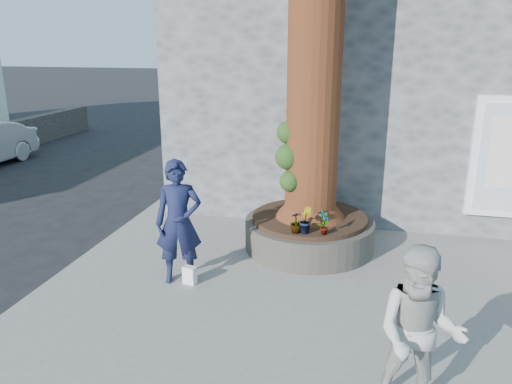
# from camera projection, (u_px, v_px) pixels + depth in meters

# --- Properties ---
(ground) EXTENTS (120.00, 120.00, 0.00)m
(ground) POSITION_uv_depth(u_px,v_px,m) (237.00, 301.00, 7.40)
(ground) COLOR black
(ground) RESTS_ON ground
(pavement) EXTENTS (9.00, 8.00, 0.12)m
(pavement) POSITION_uv_depth(u_px,v_px,m) (344.00, 278.00, 7.99)
(pavement) COLOR slate
(pavement) RESTS_ON ground
(yellow_line) EXTENTS (0.10, 30.00, 0.01)m
(yellow_line) POSITION_uv_depth(u_px,v_px,m) (89.00, 255.00, 9.00)
(yellow_line) COLOR yellow
(yellow_line) RESTS_ON ground
(stone_shop) EXTENTS (10.30, 8.30, 6.30)m
(stone_shop) POSITION_uv_depth(u_px,v_px,m) (406.00, 63.00, 12.64)
(stone_shop) COLOR #4D5153
(stone_shop) RESTS_ON ground
(planter) EXTENTS (2.30, 2.30, 0.60)m
(planter) POSITION_uv_depth(u_px,v_px,m) (309.00, 232.00, 8.97)
(planter) COLOR black
(planter) RESTS_ON pavement
(man) EXTENTS (0.81, 0.65, 1.92)m
(man) POSITION_uv_depth(u_px,v_px,m) (179.00, 222.00, 7.52)
(man) COLOR #141837
(man) RESTS_ON pavement
(woman) EXTENTS (0.96, 0.80, 1.79)m
(woman) POSITION_uv_depth(u_px,v_px,m) (419.00, 335.00, 4.78)
(woman) COLOR #AFAEA7
(woman) RESTS_ON pavement
(shopping_bag) EXTENTS (0.22, 0.16, 0.28)m
(shopping_bag) POSITION_uv_depth(u_px,v_px,m) (190.00, 275.00, 7.66)
(shopping_bag) COLOR white
(shopping_bag) RESTS_ON pavement
(plant_a) EXTENTS (0.25, 0.26, 0.41)m
(plant_a) POSITION_uv_depth(u_px,v_px,m) (324.00, 223.00, 7.96)
(plant_a) COLOR gray
(plant_a) RESTS_ON planter
(plant_b) EXTENTS (0.26, 0.27, 0.43)m
(plant_b) POSITION_uv_depth(u_px,v_px,m) (305.00, 220.00, 8.04)
(plant_b) COLOR gray
(plant_b) RESTS_ON planter
(plant_c) EXTENTS (0.28, 0.28, 0.36)m
(plant_c) POSITION_uv_depth(u_px,v_px,m) (296.00, 222.00, 8.06)
(plant_c) COLOR gray
(plant_c) RESTS_ON planter
(plant_d) EXTENTS (0.32, 0.31, 0.27)m
(plant_d) POSITION_uv_depth(u_px,v_px,m) (314.00, 201.00, 9.29)
(plant_d) COLOR gray
(plant_d) RESTS_ON planter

